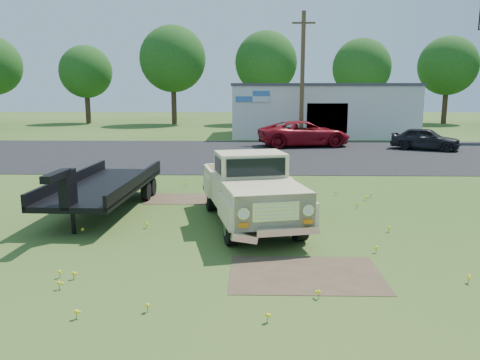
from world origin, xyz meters
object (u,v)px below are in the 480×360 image
vintage_pickup_truck (250,188)px  red_pickup (304,134)px  flatbed_trailer (104,182)px  dark_sedan (425,139)px

vintage_pickup_truck → red_pickup: 18.63m
vintage_pickup_truck → flatbed_trailer: size_ratio=0.86×
flatbed_trailer → red_pickup: size_ratio=1.07×
dark_sedan → red_pickup: bearing=102.7°
vintage_pickup_truck → red_pickup: bearing=66.3°
vintage_pickup_truck → flatbed_trailer: vintage_pickup_truck is taller
flatbed_trailer → vintage_pickup_truck: bearing=-15.5°
vintage_pickup_truck → red_pickup: (3.49, 18.30, -0.17)m
red_pickup → dark_sedan: red_pickup is taller
red_pickup → dark_sedan: (7.23, -1.72, -0.14)m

